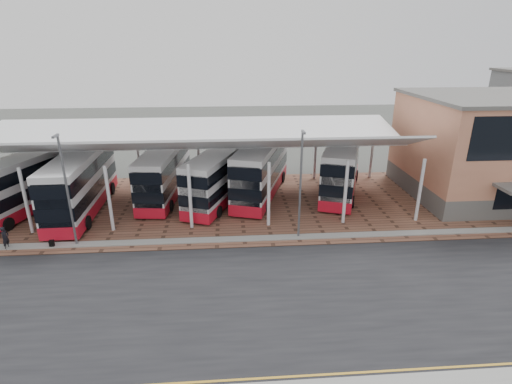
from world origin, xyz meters
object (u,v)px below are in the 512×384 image
at_px(bus_0, 25,185).
at_px(bus_1, 81,183).
at_px(bus_2, 164,173).
at_px(terminal, 512,146).
at_px(pedestrian, 5,238).
at_px(bus_3, 220,177).
at_px(bus_5, 342,167).
at_px(bus_4, 261,169).

xyz_separation_m(bus_0, bus_1, (4.71, -0.30, 0.12)).
bearing_deg(bus_2, bus_1, -150.47).
xyz_separation_m(terminal, pedestrian, (-41.59, -7.92, -3.76)).
height_order(bus_3, bus_5, bus_5).
bearing_deg(bus_1, bus_5, 6.15).
bearing_deg(terminal, bus_5, 174.31).
distance_m(bus_3, bus_4, 4.06).
bearing_deg(bus_2, bus_3, -9.81).
bearing_deg(bus_1, bus_2, 22.59).
bearing_deg(bus_5, bus_4, -158.53).
bearing_deg(bus_2, pedestrian, -129.87).
xyz_separation_m(bus_0, bus_3, (16.28, 1.10, -0.07)).
bearing_deg(bus_3, pedestrian, -130.45).
height_order(bus_2, bus_5, bus_5).
distance_m(bus_5, pedestrian, 27.94).
distance_m(bus_1, pedestrian, 7.49).
relative_size(terminal, bus_3, 1.63).
distance_m(bus_0, bus_3, 16.32).
relative_size(bus_5, pedestrian, 7.23).
distance_m(terminal, bus_1, 38.48).
bearing_deg(bus_0, bus_1, 13.93).
relative_size(terminal, bus_0, 1.57).
relative_size(bus_2, bus_5, 0.94).
relative_size(bus_0, pedestrian, 7.01).
height_order(bus_1, bus_3, bus_1).
bearing_deg(bus_4, bus_5, 19.10).
relative_size(bus_1, bus_4, 0.98).
distance_m(bus_0, bus_2, 11.49).
distance_m(terminal, bus_2, 32.02).
height_order(bus_0, bus_4, bus_4).
xyz_separation_m(bus_3, pedestrian, (-14.77, -7.97, -1.44)).
xyz_separation_m(bus_3, bus_5, (11.48, 1.48, 0.15)).
height_order(terminal, bus_1, terminal).
relative_size(bus_0, bus_5, 0.97).
xyz_separation_m(bus_3, bus_4, (3.84, 1.29, 0.20)).
xyz_separation_m(bus_0, bus_5, (27.76, 2.58, 0.09)).
xyz_separation_m(terminal, bus_3, (-26.82, 0.05, -2.32)).
height_order(bus_3, pedestrian, bus_3).
bearing_deg(bus_5, bus_1, -152.81).
xyz_separation_m(terminal, bus_1, (-38.39, -1.34, -2.14)).
height_order(bus_1, bus_5, bus_1).
bearing_deg(bus_3, bus_2, -174.61).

